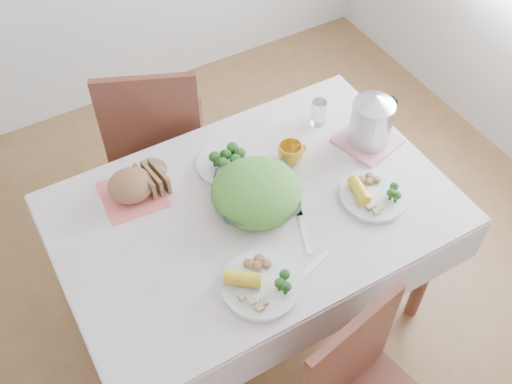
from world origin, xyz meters
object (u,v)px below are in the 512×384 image
dinner_plate_right (373,196)px  dining_table (254,263)px  salad_bowl (257,196)px  yellow_mug (290,153)px  chair_far (158,139)px  dinner_plate_left (261,285)px  electric_kettle (371,121)px

dinner_plate_right → dining_table: bearing=155.9°
salad_bowl → yellow_mug: size_ratio=3.14×
chair_far → dinner_plate_right: 1.17m
chair_far → yellow_mug: (0.33, -0.68, 0.34)m
salad_bowl → dinner_plate_left: 0.38m
dinner_plate_left → dinner_plate_right: size_ratio=1.07×
dinner_plate_right → electric_kettle: 0.33m
dinner_plate_right → yellow_mug: size_ratio=2.51×
dinner_plate_left → chair_far: bearing=86.1°
salad_bowl → dinner_plate_right: bearing=-26.6°
salad_bowl → dinner_plate_left: (-0.17, -0.33, -0.03)m
salad_bowl → electric_kettle: electric_kettle is taller
chair_far → salad_bowl: bearing=120.0°
salad_bowl → dinner_plate_right: salad_bowl is taller
chair_far → yellow_mug: 0.83m
chair_far → dinner_plate_left: 1.19m
dining_table → yellow_mug: (0.25, 0.14, 0.43)m
yellow_mug → electric_kettle: bearing=-12.7°
dining_table → salad_bowl: (0.02, 0.01, 0.43)m
dinner_plate_right → yellow_mug: bearing=117.1°
dinner_plate_left → yellow_mug: (0.41, 0.46, 0.03)m
salad_bowl → electric_kettle: 0.58m
dining_table → chair_far: (-0.08, 0.83, 0.09)m
dinner_plate_left → dinner_plate_right: same height
dining_table → dinner_plate_left: 0.53m
chair_far → electric_kettle: size_ratio=4.20×
dining_table → electric_kettle: 0.78m
salad_bowl → dinner_plate_left: size_ratio=1.17×
yellow_mug → electric_kettle: electric_kettle is taller
dinner_plate_right → electric_kettle: bearing=57.4°
dining_table → dinner_plate_right: size_ratio=5.32×
dinner_plate_left → yellow_mug: yellow_mug is taller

